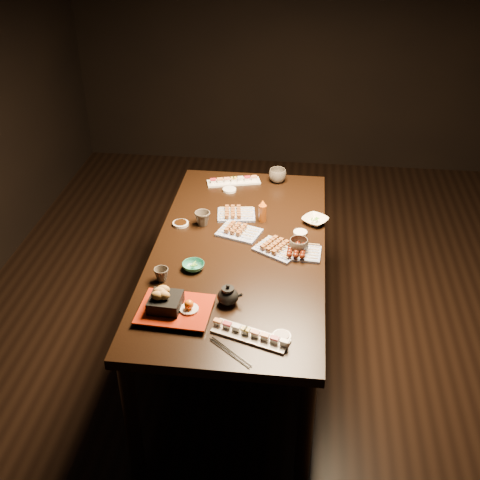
% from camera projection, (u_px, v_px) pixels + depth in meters
% --- Properties ---
extents(ground, '(5.00, 5.00, 0.00)m').
position_uv_depth(ground, '(275.00, 333.00, 3.73)').
color(ground, black).
rests_on(ground, ground).
extents(dining_table, '(1.24, 1.94, 0.75)m').
position_uv_depth(dining_table, '(239.00, 304.00, 3.37)').
color(dining_table, black).
rests_on(dining_table, ground).
extents(sushi_platter_near, '(0.35, 0.20, 0.04)m').
position_uv_depth(sushi_platter_near, '(250.00, 333.00, 2.57)').
color(sushi_platter_near, white).
rests_on(sushi_platter_near, dining_table).
extents(sushi_platter_far, '(0.35, 0.18, 0.04)m').
position_uv_depth(sushi_platter_far, '(234.00, 180.00, 3.79)').
color(sushi_platter_far, white).
rests_on(sushi_platter_far, dining_table).
extents(yakitori_plate_center, '(0.26, 0.22, 0.06)m').
position_uv_depth(yakitori_plate_center, '(239.00, 229.00, 3.27)').
color(yakitori_plate_center, '#828EB6').
rests_on(yakitori_plate_center, dining_table).
extents(yakitori_plate_right, '(0.28, 0.26, 0.06)m').
position_uv_depth(yakitori_plate_right, '(278.00, 246.00, 3.13)').
color(yakitori_plate_right, '#828EB6').
rests_on(yakitori_plate_right, dining_table).
extents(yakitori_plate_left, '(0.23, 0.18, 0.05)m').
position_uv_depth(yakitori_plate_left, '(236.00, 212.00, 3.44)').
color(yakitori_plate_left, '#828EB6').
rests_on(yakitori_plate_left, dining_table).
extents(tsukune_plate, '(0.22, 0.17, 0.05)m').
position_uv_depth(tsukune_plate, '(300.00, 250.00, 3.11)').
color(tsukune_plate, '#828EB6').
rests_on(tsukune_plate, dining_table).
extents(edamame_bowl_green, '(0.11, 0.11, 0.03)m').
position_uv_depth(edamame_bowl_green, '(193.00, 266.00, 3.00)').
color(edamame_bowl_green, '#2C8871').
rests_on(edamame_bowl_green, dining_table).
extents(edamame_bowl_cream, '(0.19, 0.19, 0.03)m').
position_uv_depth(edamame_bowl_cream, '(315.00, 220.00, 3.38)').
color(edamame_bowl_cream, '#F6E8C9').
rests_on(edamame_bowl_cream, dining_table).
extents(tempura_tray, '(0.34, 0.28, 0.12)m').
position_uv_depth(tempura_tray, '(175.00, 303.00, 2.68)').
color(tempura_tray, black).
rests_on(tempura_tray, dining_table).
extents(teacup_near_left, '(0.08, 0.08, 0.07)m').
position_uv_depth(teacup_near_left, '(161.00, 274.00, 2.91)').
color(teacup_near_left, '#4A4239').
rests_on(teacup_near_left, dining_table).
extents(teacup_mid_right, '(0.12, 0.12, 0.08)m').
position_uv_depth(teacup_mid_right, '(299.00, 246.00, 3.11)').
color(teacup_mid_right, '#4A4239').
rests_on(teacup_mid_right, dining_table).
extents(teacup_far_left, '(0.11, 0.11, 0.08)m').
position_uv_depth(teacup_far_left, '(202.00, 219.00, 3.35)').
color(teacup_far_left, '#4A4239').
rests_on(teacup_far_left, dining_table).
extents(teacup_far_right, '(0.13, 0.13, 0.09)m').
position_uv_depth(teacup_far_right, '(278.00, 176.00, 3.80)').
color(teacup_far_right, '#4A4239').
rests_on(teacup_far_right, dining_table).
extents(teapot, '(0.12, 0.12, 0.10)m').
position_uv_depth(teapot, '(228.00, 294.00, 2.75)').
color(teapot, black).
rests_on(teapot, dining_table).
extents(condiment_bottle, '(0.06, 0.06, 0.13)m').
position_uv_depth(condiment_bottle, '(263.00, 211.00, 3.37)').
color(condiment_bottle, brown).
rests_on(condiment_bottle, dining_table).
extents(sauce_dish_west, '(0.11, 0.11, 0.02)m').
position_uv_depth(sauce_dish_west, '(181.00, 224.00, 3.36)').
color(sauce_dish_west, white).
rests_on(sauce_dish_west, dining_table).
extents(sauce_dish_east, '(0.10, 0.10, 0.01)m').
position_uv_depth(sauce_dish_east, '(300.00, 233.00, 3.29)').
color(sauce_dish_east, white).
rests_on(sauce_dish_east, dining_table).
extents(sauce_dish_se, '(0.10, 0.10, 0.01)m').
position_uv_depth(sauce_dish_se, '(282.00, 337.00, 2.57)').
color(sauce_dish_se, white).
rests_on(sauce_dish_se, dining_table).
extents(sauce_dish_nw, '(0.10, 0.10, 0.01)m').
position_uv_depth(sauce_dish_nw, '(229.00, 190.00, 3.71)').
color(sauce_dish_nw, white).
rests_on(sauce_dish_nw, dining_table).
extents(chopsticks_near, '(0.24, 0.03, 0.01)m').
position_uv_depth(chopsticks_near, '(181.00, 321.00, 2.66)').
color(chopsticks_near, black).
rests_on(chopsticks_near, dining_table).
extents(chopsticks_se, '(0.20, 0.17, 0.01)m').
position_uv_depth(chopsticks_se, '(230.00, 352.00, 2.49)').
color(chopsticks_se, black).
rests_on(chopsticks_se, dining_table).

